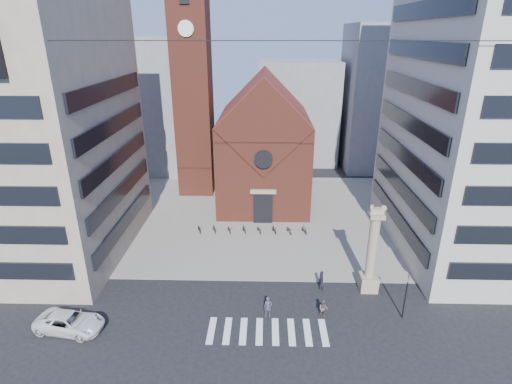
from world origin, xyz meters
TOP-DOWN VIEW (x-y plane):
  - ground at (0.00, 0.00)m, footprint 120.00×120.00m
  - piazza at (0.00, 19.00)m, footprint 46.00×30.00m
  - zebra_crossing at (0.55, -3.00)m, footprint 10.20×3.20m
  - church at (0.00, 25.04)m, footprint 12.00×16.65m
  - campanile at (-10.00, 28.00)m, footprint 5.50×5.50m
  - building_left at (-24.00, 10.00)m, footprint 18.00×20.00m
  - building_right at (24.00, 12.00)m, footprint 18.00×22.00m
  - bg_block_left at (-20.00, 40.00)m, footprint 16.00×14.00m
  - bg_block_mid at (6.00, 45.00)m, footprint 14.00×12.00m
  - bg_block_right at (22.00, 42.00)m, footprint 16.00×14.00m
  - lion_column at (10.01, 3.00)m, footprint 1.63×1.60m
  - traffic_light at (12.00, -1.00)m, footprint 0.13×0.16m
  - white_car at (-15.43, -3.23)m, footprint 5.80×3.31m
  - pedestrian_0 at (0.60, -1.13)m, footprint 0.74×0.52m
  - pedestrian_1 at (5.27, -1.06)m, footprint 0.88×0.73m
  - pedestrian_2 at (5.58, 2.92)m, footprint 0.61×1.18m
  - scooter_0 at (-7.68, 14.10)m, footprint 1.01×1.67m
  - scooter_1 at (-5.87, 14.10)m, footprint 0.89×1.59m
  - scooter_2 at (-4.06, 14.10)m, footprint 1.01×1.67m
  - scooter_3 at (-2.25, 14.10)m, footprint 0.89×1.59m
  - scooter_4 at (-0.43, 14.10)m, footprint 1.01×1.67m
  - scooter_5 at (1.38, 14.10)m, footprint 0.89×1.59m
  - scooter_6 at (3.19, 14.10)m, footprint 1.01×1.67m
  - scooter_7 at (5.00, 14.10)m, footprint 0.89×1.59m

SIDE VIEW (x-z plane):
  - ground at x=0.00m, z-range 0.00..0.00m
  - zebra_crossing at x=0.55m, z-range 0.00..0.01m
  - piazza at x=0.00m, z-range 0.00..0.05m
  - scooter_0 at x=-7.68m, z-range 0.05..0.88m
  - scooter_2 at x=-4.06m, z-range 0.05..0.88m
  - scooter_4 at x=-0.43m, z-range 0.05..0.88m
  - scooter_6 at x=3.19m, z-range 0.05..0.88m
  - scooter_1 at x=-5.87m, z-range 0.05..0.97m
  - scooter_3 at x=-2.25m, z-range 0.05..0.97m
  - scooter_5 at x=1.38m, z-range 0.05..0.97m
  - scooter_7 at x=5.00m, z-range 0.05..0.97m
  - white_car at x=-15.43m, z-range 0.00..1.53m
  - pedestrian_1 at x=5.27m, z-range 0.00..1.64m
  - pedestrian_0 at x=0.60m, z-range 0.00..1.91m
  - pedestrian_2 at x=5.58m, z-range 0.00..1.93m
  - traffic_light at x=12.00m, z-range 0.14..4.44m
  - lion_column at x=10.01m, z-range -0.88..7.79m
  - church at x=0.00m, z-range -1.02..16.98m
  - bg_block_mid at x=6.00m, z-range 0.00..18.00m
  - bg_block_left at x=-20.00m, z-range 0.00..22.00m
  - bg_block_right at x=22.00m, z-range 0.00..24.00m
  - building_left at x=-24.00m, z-range 0.00..26.00m
  - campanile at x=-10.00m, z-range 0.14..31.34m
  - building_right at x=24.00m, z-range 0.00..32.00m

